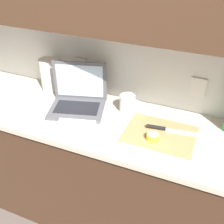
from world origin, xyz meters
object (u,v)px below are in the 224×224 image
Objects in this scene: measuring_cup at (127,103)px; paper_towel_roll at (49,75)px; lemon_half_cut at (153,137)px; laptop at (78,97)px; cutting_board at (160,134)px; knife at (163,129)px.

paper_towel_roll is (-0.60, 0.05, 0.06)m from measuring_cup.
lemon_half_cut is 0.29× the size of paper_towel_roll.
cutting_board is (0.56, -0.09, -0.06)m from laptop.
knife is at bearing -24.72° from measuring_cup.
measuring_cup is (-0.23, 0.22, 0.03)m from lemon_half_cut.
measuring_cup is at bearing -4.76° from paper_towel_roll.
laptop is 0.56m from lemon_half_cut.
lemon_half_cut is at bearing -44.17° from measuring_cup.
measuring_cup is (0.31, 0.07, -0.01)m from laptop.
measuring_cup reaches higher than knife.
paper_towel_roll is at bearing 161.83° from lemon_half_cut.
laptop is at bearing -167.26° from measuring_cup.
measuring_cup is (-0.25, 0.16, 0.05)m from cutting_board.
cutting_board is 5.72× the size of lemon_half_cut.
knife reaches higher than cutting_board.
paper_towel_roll is (-0.83, 0.27, 0.09)m from lemon_half_cut.
laptop reaches higher than measuring_cup.
measuring_cup is at bearing 147.36° from knife.
laptop is 1.74× the size of paper_towel_roll.
cutting_board is 1.68× the size of paper_towel_roll.
paper_towel_roll reaches higher than knife.
cutting_board is at bearing -13.60° from paper_towel_roll.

